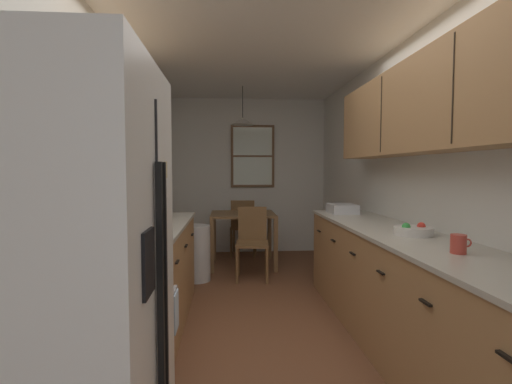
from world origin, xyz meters
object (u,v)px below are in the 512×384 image
Objects in this scene: stove_range at (110,328)px; storage_canister at (128,227)px; refrigerator at (61,300)px; dining_chair_near at (252,239)px; trash_bin at (197,253)px; dish_rack at (342,209)px; dining_chair_far at (243,225)px; mug_by_coffeemaker at (459,244)px; fruit_bowl at (413,230)px; microwave_over_range at (84,119)px; dining_table at (243,222)px.

stove_range reaches higher than storage_canister.
stove_range is (-0.05, 0.72, -0.42)m from refrigerator.
dining_chair_near is 0.71m from trash_bin.
dining_chair_far is at bearing 118.07° from dish_rack.
mug_by_coffeemaker is 1.99m from dish_rack.
trash_bin is 1.85m from dish_rack.
stove_range is 2.13m from fruit_bowl.
microwave_over_range is 2.81m from trash_bin.
fruit_bowl is at bearing 12.11° from microwave_over_range.
microwave_over_range is 2.85m from dish_rack.
trash_bin is at bearing -174.19° from dining_chair_near.
dining_chair_far is 2.20m from dish_rack.
microwave_over_range is 2.99m from dining_chair_near.
dining_chair_far is (0.87, 4.47, -0.39)m from refrigerator.
dining_table is 1.69m from dish_rack.
microwave_over_range is at bearing -103.11° from storage_canister.
mug_by_coffeemaker is at bearing -56.85° from trash_bin.
stove_range reaches higher than fruit_bowl.
dining_chair_far is (-0.06, 1.23, 0.00)m from dining_chair_near.
dining_chair_far is at bearing 74.26° from storage_canister.
mug_by_coffeemaker is at bearing -71.48° from dining_table.
dish_rack is (0.95, -0.68, 0.45)m from dining_chair_near.
mug_by_coffeemaker is at bearing -74.65° from dining_chair_far.
microwave_over_range is (-0.11, 0.00, 1.18)m from stove_range.
refrigerator reaches higher than trash_bin.
dining_chair_near is 3.29× the size of fruit_bowl.
refrigerator is at bearing -87.14° from storage_canister.
stove_range is 1.21× the size of dining_table.
mug_by_coffeemaker is at bearing -88.46° from dish_rack.
dining_chair_far is 2.65× the size of dish_rack.
dining_table is 2.67× the size of dish_rack.
refrigerator is 4.57m from dining_chair_far.
dish_rack is at bearing -61.93° from dining_chair_far.
trash_bin is at bearing 85.66° from refrigerator.
dish_rack reaches higher than dining_table.
stove_range is 6.54× the size of storage_canister.
trash_bin is at bearing 159.69° from dish_rack.
mug_by_coffeemaker is (1.99, -0.14, 0.48)m from stove_range.
dish_rack is (1.88, 2.57, 0.06)m from refrigerator.
dining_chair_near is at bearing 5.81° from trash_bin.
trash_bin is 4.10× the size of storage_canister.
storage_canister is (-0.90, -2.68, 0.35)m from dining_table.
mug_by_coffeemaker is at bearing 16.68° from refrigerator.
refrigerator is at bearing -106.02° from dining_chair_near.
mug_by_coffeemaker is (1.10, -3.28, 0.32)m from dining_table.
fruit_bowl is (0.04, 0.60, -0.02)m from mug_by_coffeemaker.
mug_by_coffeemaker is (1.99, -0.60, -0.03)m from storage_canister.
stove_range is at bearing -96.83° from trash_bin.
storage_canister reaches higher than dish_rack.
dining_table is at bearing 98.74° from dining_chair_near.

